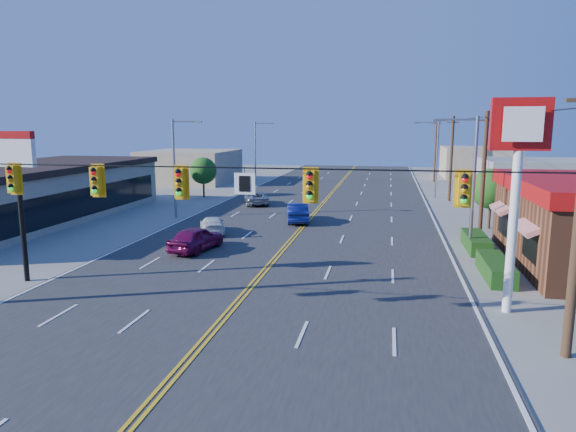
% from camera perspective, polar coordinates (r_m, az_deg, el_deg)
% --- Properties ---
extents(ground, '(160.00, 160.00, 0.00)m').
position_cam_1_polar(ground, '(19.68, -8.03, -12.32)').
color(ground, gray).
rests_on(ground, ground).
extents(road, '(20.00, 120.00, 0.06)m').
position_cam_1_polar(road, '(38.39, 1.72, -1.15)').
color(road, '#2D2D30').
rests_on(road, ground).
extents(signal_span, '(24.32, 0.34, 9.00)m').
position_cam_1_polar(signal_span, '(18.44, -8.75, 1.91)').
color(signal_span, '#47301E').
rests_on(signal_span, ground).
extents(kfc_pylon, '(2.20, 0.36, 8.50)m').
position_cam_1_polar(kfc_pylon, '(21.78, 24.17, 5.44)').
color(kfc_pylon, white).
rests_on(kfc_pylon, ground).
extents(strip_mall, '(10.40, 26.40, 4.40)m').
position_cam_1_polar(strip_mall, '(45.32, -27.38, 2.28)').
color(strip_mall, tan).
rests_on(strip_mall, ground).
extents(pizza_hut_sign, '(1.90, 0.30, 6.85)m').
position_cam_1_polar(pizza_hut_sign, '(27.31, -27.83, 4.09)').
color(pizza_hut_sign, black).
rests_on(pizza_hut_sign, ground).
extents(streetlight_se, '(2.55, 0.25, 8.00)m').
position_cam_1_polar(streetlight_se, '(31.66, 19.60, 4.10)').
color(streetlight_se, gray).
rests_on(streetlight_se, ground).
extents(streetlight_ne, '(2.55, 0.25, 8.00)m').
position_cam_1_polar(streetlight_ne, '(55.45, 16.02, 6.57)').
color(streetlight_ne, gray).
rests_on(streetlight_ne, ground).
extents(streetlight_sw, '(2.55, 0.25, 8.00)m').
position_cam_1_polar(streetlight_sw, '(42.76, -12.29, 5.83)').
color(streetlight_sw, gray).
rests_on(streetlight_sw, ground).
extents(streetlight_nw, '(2.55, 0.25, 8.00)m').
position_cam_1_polar(streetlight_nw, '(67.39, -3.49, 7.47)').
color(streetlight_nw, gray).
rests_on(streetlight_nw, ground).
extents(utility_pole_near, '(0.28, 0.28, 8.40)m').
position_cam_1_polar(utility_pole_near, '(35.85, 20.88, 4.14)').
color(utility_pole_near, '#47301E').
rests_on(utility_pole_near, ground).
extents(utility_pole_mid, '(0.28, 0.28, 8.40)m').
position_cam_1_polar(utility_pole_mid, '(53.62, 17.68, 6.04)').
color(utility_pole_mid, '#47301E').
rests_on(utility_pole_mid, ground).
extents(utility_pole_far, '(0.28, 0.28, 8.40)m').
position_cam_1_polar(utility_pole_far, '(71.51, 16.07, 6.99)').
color(utility_pole_far, '#47301E').
rests_on(utility_pole_far, ground).
extents(tree_kfc_rear, '(2.94, 2.94, 4.41)m').
position_cam_1_polar(tree_kfc_rear, '(40.12, 21.65, 2.83)').
color(tree_kfc_rear, '#47301E').
rests_on(tree_kfc_rear, ground).
extents(tree_west, '(2.80, 2.80, 4.20)m').
position_cam_1_polar(tree_west, '(54.82, -9.40, 4.98)').
color(tree_west, '#47301E').
rests_on(tree_west, ground).
extents(bld_east_mid, '(12.00, 10.00, 4.00)m').
position_cam_1_polar(bld_east_mid, '(59.59, 26.55, 3.69)').
color(bld_east_mid, gray).
rests_on(bld_east_mid, ground).
extents(bld_west_far, '(11.00, 12.00, 4.20)m').
position_cam_1_polar(bld_west_far, '(70.41, -10.77, 5.45)').
color(bld_west_far, tan).
rests_on(bld_west_far, ground).
extents(bld_east_far, '(10.00, 10.00, 4.40)m').
position_cam_1_polar(bld_east_far, '(80.39, 20.38, 5.61)').
color(bld_east_far, tan).
rests_on(bld_east_far, ground).
extents(car_magenta, '(2.48, 4.57, 1.47)m').
position_cam_1_polar(car_magenta, '(31.21, -10.18, -2.58)').
color(car_magenta, '#620A3C').
rests_on(car_magenta, ground).
extents(car_blue, '(2.50, 4.71, 1.48)m').
position_cam_1_polar(car_blue, '(39.96, 1.04, 0.32)').
color(car_blue, navy).
rests_on(car_blue, ground).
extents(car_white, '(3.00, 4.29, 1.15)m').
position_cam_1_polar(car_white, '(36.16, -8.40, -1.07)').
color(car_white, silver).
rests_on(car_white, ground).
extents(car_silver, '(3.38, 4.88, 1.24)m').
position_cam_1_polar(car_silver, '(48.95, -3.52, 1.95)').
color(car_silver, '#999A9E').
rests_on(car_silver, ground).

